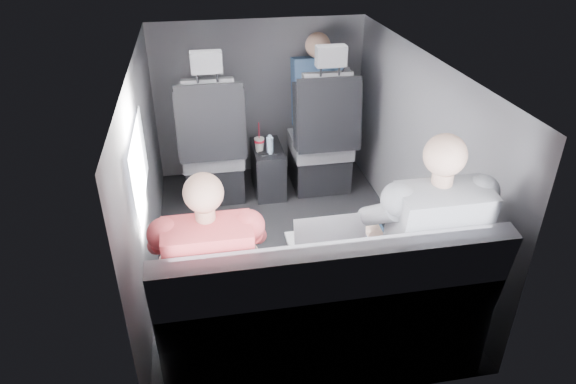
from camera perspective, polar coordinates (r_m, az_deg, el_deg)
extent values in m
plane|color=black|center=(3.69, -0.17, -6.32)|extent=(2.60, 2.60, 0.00)
plane|color=#B2B2AD|center=(3.10, -0.20, 14.33)|extent=(2.60, 2.60, 0.00)
cube|color=#56565B|center=(3.32, -15.65, 1.74)|extent=(0.02, 2.60, 1.35)
cube|color=#56565B|center=(3.60, 14.10, 4.16)|extent=(0.02, 2.60, 1.35)
cube|color=#56565B|center=(4.53, -3.15, 10.30)|extent=(1.80, 0.02, 1.35)
cube|color=#56565B|center=(2.28, 5.74, -11.34)|extent=(1.80, 0.02, 1.35)
cube|color=white|center=(2.95, -16.18, 2.97)|extent=(0.02, 0.75, 0.42)
cube|color=black|center=(3.99, 4.53, 9.44)|extent=(0.35, 0.11, 0.59)
cube|color=black|center=(4.36, -8.17, 1.70)|extent=(0.46, 0.48, 0.30)
cube|color=#58575C|center=(4.24, -8.37, 4.33)|extent=(0.48, 0.46, 0.14)
cube|color=#58575C|center=(3.91, -8.60, 8.01)|extent=(0.38, 0.18, 0.61)
cube|color=black|center=(3.93, -11.80, 7.31)|extent=(0.08, 0.21, 0.53)
cube|color=black|center=(3.93, -5.35, 7.87)|extent=(0.08, 0.21, 0.53)
cube|color=black|center=(3.86, -8.54, 7.53)|extent=(0.50, 0.11, 0.58)
cube|color=#58575C|center=(3.74, -9.08, 14.07)|extent=(0.22, 0.10, 0.15)
cube|color=black|center=(4.47, 3.41, 2.69)|extent=(0.46, 0.48, 0.30)
cube|color=#58575C|center=(4.35, 3.56, 5.27)|extent=(0.48, 0.46, 0.14)
cube|color=#58575C|center=(4.03, 4.40, 8.92)|extent=(0.38, 0.18, 0.61)
cube|color=black|center=(4.00, 1.29, 8.34)|extent=(0.08, 0.21, 0.53)
cube|color=black|center=(4.10, 7.39, 8.67)|extent=(0.08, 0.21, 0.53)
cube|color=black|center=(3.98, 4.62, 8.46)|extent=(0.50, 0.11, 0.58)
cube|color=#58575C|center=(3.86, 4.80, 14.83)|extent=(0.22, 0.10, 0.15)
cube|color=black|center=(4.33, -2.24, 2.56)|extent=(0.24, 0.48, 0.40)
cylinder|color=black|center=(4.13, -2.74, 4.30)|extent=(0.09, 0.09, 0.01)
cylinder|color=black|center=(4.15, -1.23, 4.42)|extent=(0.09, 0.09, 0.01)
cube|color=#58575C|center=(2.78, 3.69, -14.66)|extent=(1.60, 0.50, 0.45)
cube|color=#58575C|center=(2.32, 5.41, -10.46)|extent=(1.60, 0.17, 0.47)
cylinder|color=red|center=(4.15, -3.22, 5.70)|extent=(0.08, 0.08, 0.02)
cylinder|color=white|center=(4.14, -3.23, 5.94)|extent=(0.08, 0.08, 0.01)
cylinder|color=red|center=(4.11, -3.25, 6.85)|extent=(0.01, 0.01, 0.13)
cylinder|color=#A0C1D9|center=(4.12, -2.02, 5.19)|extent=(0.05, 0.05, 0.14)
cylinder|color=#A0C1D9|center=(4.09, -2.04, 6.19)|extent=(0.03, 0.03, 0.02)
cube|color=silver|center=(2.69, -7.92, -6.70)|extent=(0.40, 0.32, 0.02)
cube|color=silver|center=(2.67, -7.92, -6.69)|extent=(0.32, 0.19, 0.00)
cube|color=silver|center=(2.74, -8.04, -5.53)|extent=(0.12, 0.07, 0.00)
cube|color=silver|center=(2.47, -7.90, -6.42)|extent=(0.38, 0.13, 0.26)
cube|color=silver|center=(2.48, -7.90, -6.37)|extent=(0.33, 0.11, 0.22)
cube|color=silver|center=(2.74, 3.81, -5.66)|extent=(0.36, 0.25, 0.02)
cube|color=silver|center=(2.72, 3.89, -5.65)|extent=(0.30, 0.14, 0.00)
cube|color=silver|center=(2.79, 3.45, -4.61)|extent=(0.11, 0.06, 0.00)
cube|color=silver|center=(2.54, 4.74, -5.31)|extent=(0.36, 0.08, 0.24)
cube|color=silver|center=(2.55, 4.70, -5.26)|extent=(0.32, 0.06, 0.20)
cube|color=black|center=(2.92, 13.74, -4.11)|extent=(0.31, 0.22, 0.02)
cube|color=black|center=(2.90, 13.88, -4.09)|extent=(0.25, 0.12, 0.00)
cube|color=black|center=(2.96, 13.29, -3.27)|extent=(0.09, 0.05, 0.00)
cube|color=black|center=(2.76, 15.06, -3.71)|extent=(0.31, 0.07, 0.20)
cube|color=silver|center=(2.76, 15.00, -3.66)|extent=(0.27, 0.05, 0.17)
cube|color=#303035|center=(2.63, -10.77, -9.94)|extent=(0.14, 0.42, 0.12)
cube|color=#303035|center=(2.63, -6.17, -9.54)|extent=(0.14, 0.42, 0.12)
cube|color=#303035|center=(2.98, -10.33, -11.57)|extent=(0.12, 0.12, 0.45)
cube|color=#303035|center=(2.98, -6.25, -11.21)|extent=(0.12, 0.12, 0.45)
cube|color=#CB4E42|center=(2.33, -8.63, -8.39)|extent=(0.38, 0.26, 0.52)
sphere|color=tan|center=(2.15, -9.40, -0.07)|extent=(0.17, 0.17, 0.17)
cylinder|color=tan|center=(2.61, -12.98, -6.49)|extent=(0.11, 0.26, 0.11)
cylinder|color=tan|center=(2.61, -4.62, -5.75)|extent=(0.11, 0.26, 0.11)
cube|color=navy|center=(2.79, 11.35, -7.32)|extent=(0.16, 0.47, 0.14)
cube|color=navy|center=(2.87, 15.76, -6.68)|extent=(0.16, 0.47, 0.14)
cube|color=navy|center=(3.14, 9.26, -9.01)|extent=(0.14, 0.14, 0.45)
cube|color=navy|center=(3.22, 13.26, -8.42)|extent=(0.14, 0.14, 0.45)
cube|color=slate|center=(2.53, 15.99, -4.85)|extent=(0.43, 0.29, 0.58)
sphere|color=tan|center=(2.36, 17.06, 3.95)|extent=(0.19, 0.19, 0.19)
cylinder|color=tan|center=(2.72, 9.22, -3.81)|extent=(0.12, 0.30, 0.13)
cylinder|color=tan|center=(2.88, 17.28, -2.85)|extent=(0.12, 0.30, 0.13)
cube|color=navy|center=(4.37, 3.25, 11.02)|extent=(0.41, 0.26, 0.59)
sphere|color=tan|center=(4.29, 3.33, 15.97)|extent=(0.20, 0.20, 0.20)
cube|color=navy|center=(4.53, 2.97, 7.78)|extent=(0.35, 0.41, 0.12)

